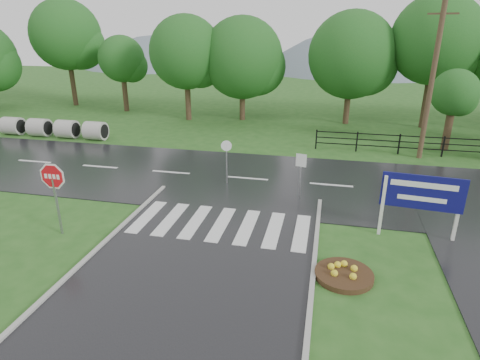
# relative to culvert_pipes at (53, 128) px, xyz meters

# --- Properties ---
(ground) EXTENTS (120.00, 120.00, 0.00)m
(ground) POSITION_rel_culvert_pipes_xyz_m (14.38, -15.00, -0.60)
(ground) COLOR #28591D
(ground) RESTS_ON ground
(main_road) EXTENTS (90.00, 8.00, 0.04)m
(main_road) POSITION_rel_culvert_pipes_xyz_m (14.38, -5.00, -0.60)
(main_road) COLOR black
(main_road) RESTS_ON ground
(walkway) EXTENTS (2.20, 11.00, 0.04)m
(walkway) POSITION_rel_culvert_pipes_xyz_m (22.88, -11.00, -0.60)
(walkway) COLOR #27272A
(walkway) RESTS_ON ground
(crosswalk) EXTENTS (6.50, 2.80, 0.02)m
(crosswalk) POSITION_rel_culvert_pipes_xyz_m (14.38, -10.00, -0.54)
(crosswalk) COLOR silver
(crosswalk) RESTS_ON ground
(fence_west) EXTENTS (9.58, 0.08, 1.20)m
(fence_west) POSITION_rel_culvert_pipes_xyz_m (22.13, 1.00, 0.12)
(fence_west) COLOR black
(fence_west) RESTS_ON ground
(hills) EXTENTS (102.00, 48.00, 48.00)m
(hills) POSITION_rel_culvert_pipes_xyz_m (17.87, 50.00, -16.14)
(hills) COLOR slate
(hills) RESTS_ON ground
(treeline) EXTENTS (83.20, 5.20, 10.00)m
(treeline) POSITION_rel_culvert_pipes_xyz_m (15.38, 9.00, -0.60)
(treeline) COLOR #1A541B
(treeline) RESTS_ON ground
(culvert_pipes) EXTENTS (7.60, 1.20, 1.20)m
(culvert_pipes) POSITION_rel_culvert_pipes_xyz_m (0.00, 0.00, 0.00)
(culvert_pipes) COLOR #9E9B93
(culvert_pipes) RESTS_ON ground
(stop_sign) EXTENTS (1.26, 0.06, 2.84)m
(stop_sign) POSITION_rel_culvert_pipes_xyz_m (8.94, -11.86, 1.37)
(stop_sign) COLOR #939399
(stop_sign) RESTS_ON ground
(estate_billboard) EXTENTS (2.67, 0.33, 2.34)m
(estate_billboard) POSITION_rel_culvert_pipes_xyz_m (21.33, -9.38, 1.01)
(estate_billboard) COLOR silver
(estate_billboard) RESTS_ON ground
(flower_bed) EXTENTS (1.73, 1.73, 0.35)m
(flower_bed) POSITION_rel_culvert_pipes_xyz_m (18.83, -12.42, -0.47)
(flower_bed) COLOR #332111
(flower_bed) RESTS_ON ground
(reg_sign_small) EXTENTS (0.45, 0.12, 2.04)m
(reg_sign_small) POSITION_rel_culvert_pipes_xyz_m (17.04, -6.87, 0.86)
(reg_sign_small) COLOR #939399
(reg_sign_small) RESTS_ON ground
(reg_sign_round) EXTENTS (0.49, 0.11, 2.13)m
(reg_sign_round) POSITION_rel_culvert_pipes_xyz_m (13.54, -5.84, 0.76)
(reg_sign_round) COLOR #939399
(reg_sign_round) RESTS_ON ground
(utility_pole_east) EXTENTS (1.46, 0.34, 8.24)m
(utility_pole_east) POSITION_rel_culvert_pipes_xyz_m (23.22, 0.50, 3.59)
(utility_pole_east) COLOR #473523
(utility_pole_east) RESTS_ON ground
(entrance_tree_left) EXTENTS (2.66, 2.66, 4.78)m
(entrance_tree_left) POSITION_rel_culvert_pipes_xyz_m (24.99, 2.50, 2.80)
(entrance_tree_left) COLOR #3D2B1C
(entrance_tree_left) RESTS_ON ground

